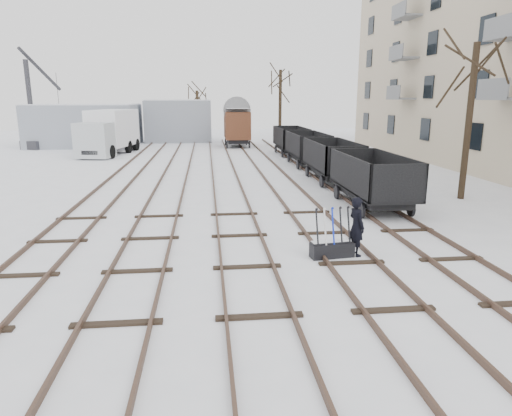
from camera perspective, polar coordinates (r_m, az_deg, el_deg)
The scene contains 17 objects.
ground at distance 12.84m, azimuth -1.12°, elevation -7.49°, with size 120.00×120.00×0.00m, color white.
tracks at distance 26.03m, azimuth -3.79°, elevation 3.48°, with size 13.90×52.00×0.16m.
shed_left at distance 49.47m, azimuth -20.46°, elevation 9.73°, with size 10.00×8.00×4.10m.
shed_right at distance 52.07m, azimuth -9.59°, elevation 10.75°, with size 7.00×6.00×4.50m.
ground_frame at distance 13.77m, azimuth 9.48°, elevation -4.94°, with size 1.35×0.60×1.49m.
worker at distance 13.90m, azimuth 12.45°, elevation -2.26°, with size 0.65×0.43×1.79m, color black.
freight_wagon_a at distance 20.32m, azimuth 14.23°, elevation 2.51°, with size 2.22×5.55×2.27m.
freight_wagon_b at distance 26.32m, azimuth 9.45°, elevation 5.18°, with size 2.22×5.55×2.27m.
freight_wagon_c at distance 32.48m, azimuth 6.44°, elevation 6.84°, with size 2.22×5.55×2.27m.
freight_wagon_d at distance 38.72m, azimuth 4.38°, elevation 7.95°, with size 2.22×5.55×2.27m.
box_van_wagon at distance 45.17m, azimuth -2.41°, elevation 10.43°, with size 2.58×4.88×3.72m.
lorry at distance 40.58m, azimuth -17.89°, elevation 9.06°, with size 3.68×8.40×3.68m.
panel_van at distance 43.39m, azimuth -16.47°, elevation 8.27°, with size 2.56×4.77×2.00m.
crane at distance 47.74m, azimuth -26.07°, elevation 9.51°, with size 2.34×5.40×9.06m.
tree_near at distance 23.20m, azimuth 25.04°, elevation 9.57°, with size 0.30×0.30×7.01m, color black.
tree_far_left at distance 50.93m, azimuth -7.31°, elevation 11.30°, with size 0.30×0.30×5.44m, color black.
tree_far_right at distance 43.85m, azimuth 3.03°, elevation 12.19°, with size 0.30×0.30×7.19m, color black.
Camera 1 is at (-1.04, -11.94, 4.60)m, focal length 32.00 mm.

